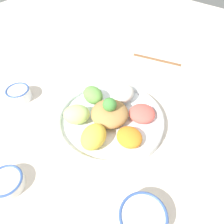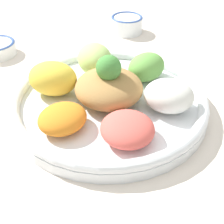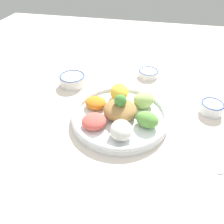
{
  "view_description": "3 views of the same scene",
  "coord_description": "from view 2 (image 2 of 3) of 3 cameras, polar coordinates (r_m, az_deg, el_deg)",
  "views": [
    {
      "loc": [
        -0.34,
        0.36,
        0.58
      ],
      "look_at": [
        -0.05,
        -0.0,
        0.07
      ],
      "focal_mm": 35.0,
      "sensor_mm": 36.0,
      "label": 1
    },
    {
      "loc": [
        -0.45,
        -0.22,
        0.36
      ],
      "look_at": [
        -0.06,
        -0.03,
        0.02
      ],
      "focal_mm": 50.0,
      "sensor_mm": 36.0,
      "label": 2
    },
    {
      "loc": [
        0.07,
        -0.62,
        0.55
      ],
      "look_at": [
        -0.06,
        -0.02,
        0.05
      ],
      "focal_mm": 35.0,
      "sensor_mm": 36.0,
      "label": 3
    }
  ],
  "objects": [
    {
      "name": "ground_plane",
      "position": [
        0.62,
        0.21,
        2.41
      ],
      "size": [
        2.4,
        2.4,
        0.0
      ],
      "primitive_type": "plane",
      "color": "silver"
    },
    {
      "name": "salad_platter",
      "position": [
        0.58,
        -0.62,
        2.93
      ],
      "size": [
        0.36,
        0.36,
        0.11
      ],
      "color": "white",
      "rests_on": "ground_plane"
    },
    {
      "name": "sauce_bowl_red",
      "position": [
        0.9,
        2.72,
        15.87
      ],
      "size": [
        0.09,
        0.09,
        0.05
      ],
      "color": "white",
      "rests_on": "ground_plane"
    }
  ]
}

